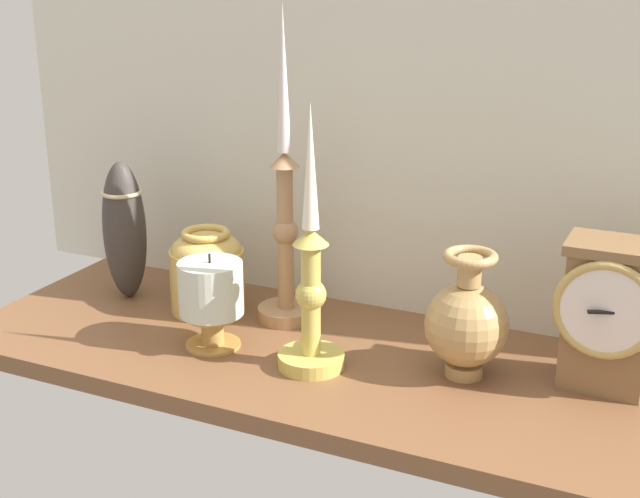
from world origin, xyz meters
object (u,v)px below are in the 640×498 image
mantel_clock (608,314)px  candlestick_tall_center (311,291)px  brass_vase_jar (207,269)px  pillar_candle_front (211,296)px  candlestick_tall_left (285,225)px  tall_ceramic_vase (124,230)px  brass_vase_bulbous (467,322)px

mantel_clock → candlestick_tall_center: (-33.23, -9.64, 0.69)cm
brass_vase_jar → pillar_candle_front: bearing=-55.5°
candlestick_tall_left → pillar_candle_front: (-4.67, -11.91, -6.75)cm
mantel_clock → brass_vase_jar: (-54.40, 0.53, -3.13)cm
candlestick_tall_left → tall_ceramic_vase: size_ratio=2.09×
mantel_clock → candlestick_tall_center: 34.60cm
brass_vase_jar → tall_ceramic_vase: bearing=-177.9°
candlestick_tall_left → brass_vase_jar: bearing=-171.1°
brass_vase_bulbous → brass_vase_jar: bearing=173.4°
candlestick_tall_left → brass_vase_bulbous: 28.88cm
mantel_clock → brass_vase_jar: mantel_clock is taller
candlestick_tall_center → tall_ceramic_vase: (-34.72, 9.66, 0.41)cm
pillar_candle_front → tall_ceramic_vase: size_ratio=0.62×
candlestick_tall_center → brass_vase_bulbous: size_ratio=2.08×
tall_ceramic_vase → candlestick_tall_left: bearing=5.3°
candlestick_tall_center → brass_vase_bulbous: candlestick_tall_center is taller
pillar_candle_front → tall_ceramic_vase: 22.88cm
mantel_clock → candlestick_tall_left: bearing=176.9°
candlestick_tall_center → candlestick_tall_left: bearing=128.6°
candlestick_tall_center → brass_vase_bulbous: bearing=17.7°
candlestick_tall_left → candlestick_tall_center: bearing=-51.4°
mantel_clock → brass_vase_bulbous: bearing=-165.6°
brass_vase_bulbous → candlestick_tall_center: bearing=-162.3°
candlestick_tall_left → brass_vase_jar: candlestick_tall_left is taller
candlestick_tall_center → brass_vase_jar: (-21.17, 10.16, -3.82)cm
candlestick_tall_left → pillar_candle_front: bearing=-111.4°
candlestick_tall_left → candlestick_tall_center: 15.77cm
mantel_clock → brass_vase_bulbous: size_ratio=1.13×
candlestick_tall_center → brass_vase_bulbous: 18.93cm
brass_vase_jar → brass_vase_bulbous: bearing=-6.6°
mantel_clock → candlestick_tall_center: size_ratio=0.54×
pillar_candle_front → brass_vase_jar: bearing=124.5°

